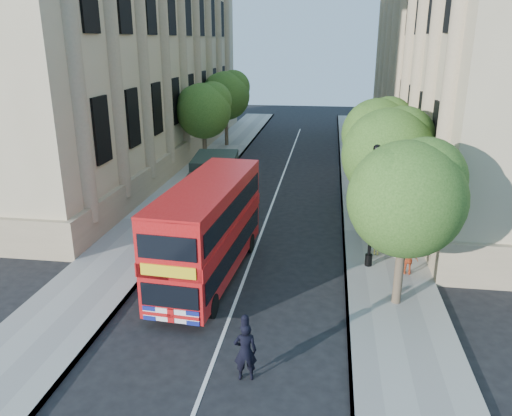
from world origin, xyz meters
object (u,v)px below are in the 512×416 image
at_px(woman_pedestrian, 400,242).
at_px(box_van, 214,188).
at_px(double_decker_bus, 209,228).
at_px(police_constable, 245,351).
at_px(lamp_post, 372,212).

bearing_deg(woman_pedestrian, box_van, -42.36).
xyz_separation_m(double_decker_bus, police_constable, (2.47, -6.09, -1.25)).
height_order(lamp_post, double_decker_bus, lamp_post).
xyz_separation_m(double_decker_bus, box_van, (-1.50, 7.34, -0.60)).
height_order(box_van, woman_pedestrian, box_van).
height_order(double_decker_bus, woman_pedestrian, double_decker_bus).
distance_m(double_decker_bus, woman_pedestrian, 8.35).
bearing_deg(lamp_post, box_van, 144.91).
distance_m(lamp_post, woman_pedestrian, 2.36).
bearing_deg(woman_pedestrian, double_decker_bus, 3.64).
height_order(lamp_post, police_constable, lamp_post).
relative_size(box_van, police_constable, 3.18).
relative_size(lamp_post, police_constable, 2.88).
bearing_deg(double_decker_bus, box_van, 105.60).
bearing_deg(double_decker_bus, woman_pedestrian, 23.95).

